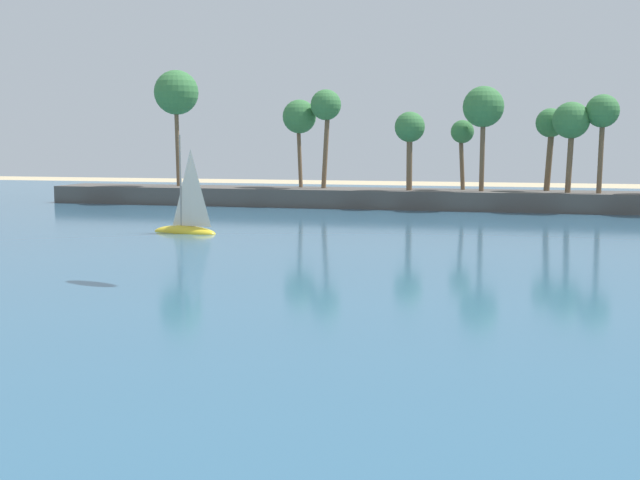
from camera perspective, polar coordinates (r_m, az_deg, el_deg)
sea at (r=64.73m, az=9.40°, el=1.19°), size 220.00×106.27×0.06m
palm_headland at (r=77.44m, az=11.01°, el=5.00°), size 83.87×6.23×13.54m
sailboat_near_shore at (r=57.27m, az=-9.32°, el=1.15°), size 5.17×2.40×7.22m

